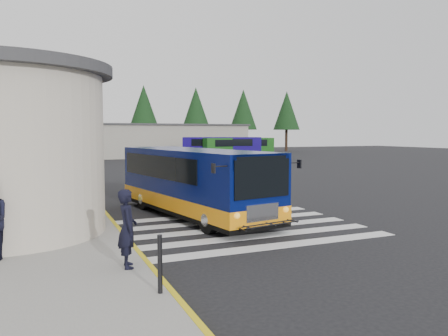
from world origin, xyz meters
name	(u,v)px	position (x,y,z in m)	size (l,w,h in m)	color
ground	(240,223)	(0.00, 0.00, 0.00)	(140.00, 140.00, 0.00)	black
curb_strip	(101,209)	(-4.05, 4.00, 0.08)	(0.12, 34.00, 0.16)	yellow
crosswalk	(236,228)	(-0.50, -0.80, 0.01)	(8.00, 5.35, 0.01)	silver
depot_building	(143,140)	(6.00, 42.00, 2.11)	(26.40, 8.40, 4.20)	gray
tree_line	(132,107)	(6.29, 50.00, 6.77)	(58.40, 4.40, 10.00)	black
transit_bus	(194,185)	(-1.05, 1.66, 1.17)	(4.07, 8.91, 2.45)	#06104F
pedestrian_a	(127,228)	(-4.52, -3.97, 1.00)	(0.62, 0.41, 1.70)	black
bollard	(160,264)	(-4.27, -5.74, 0.68)	(0.09, 0.09, 1.07)	black
far_bus_a	(222,147)	(12.67, 31.89, 1.45)	(8.96, 5.29, 2.23)	#140862
far_bus_b	(237,148)	(14.43, 31.55, 1.41)	(8.47, 2.70, 2.16)	#174D14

